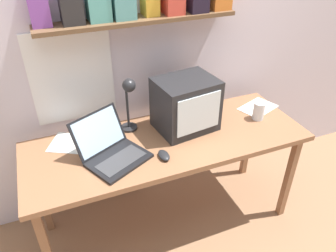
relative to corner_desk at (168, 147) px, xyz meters
name	(u,v)px	position (x,y,z in m)	size (l,w,h in m)	color
ground_plane	(168,220)	(0.00, 0.00, -0.69)	(12.00, 12.00, 0.00)	#926A4A
back_wall	(141,32)	(0.00, 0.45, 0.62)	(5.60, 0.24, 2.60)	silver
corner_desk	(168,147)	(0.00, 0.00, 0.00)	(1.78, 0.64, 0.75)	#905F3F
crt_monitor	(186,105)	(0.16, 0.09, 0.24)	(0.40, 0.34, 0.34)	#232326
laptop	(110,148)	(-0.37, -0.03, 0.13)	(0.45, 0.45, 0.24)	black
desk_lamp	(129,97)	(-0.19, 0.18, 0.31)	(0.11, 0.14, 0.38)	#232326
juice_glass	(259,112)	(0.67, -0.01, 0.12)	(0.08, 0.08, 0.12)	white
computer_mouse	(164,155)	(-0.09, -0.16, 0.08)	(0.06, 0.11, 0.03)	#232326
loose_paper_near_monitor	(71,143)	(-0.57, 0.19, 0.07)	(0.31, 0.30, 0.00)	white
printed_handout	(258,108)	(0.76, 0.12, 0.07)	(0.31, 0.26, 0.00)	white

